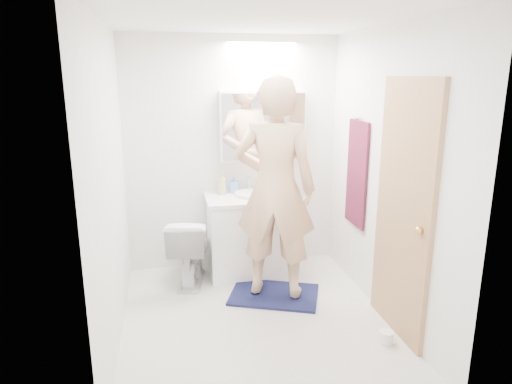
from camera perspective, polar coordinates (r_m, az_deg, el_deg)
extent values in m
plane|color=silver|center=(4.03, -0.01, -15.55)|extent=(2.50, 2.50, 0.00)
plane|color=white|center=(3.51, -0.01, 20.74)|extent=(2.50, 2.50, 0.00)
plane|color=white|center=(4.79, -2.91, 4.65)|extent=(2.50, 0.00, 2.50)
plane|color=white|center=(2.42, 5.75, -5.35)|extent=(2.50, 0.00, 2.50)
plane|color=white|center=(3.55, -17.73, 0.45)|extent=(0.00, 2.50, 2.50)
plane|color=white|center=(3.94, 15.89, 1.96)|extent=(0.00, 2.50, 2.50)
cube|color=white|center=(4.75, -0.38, -5.53)|extent=(0.90, 0.55, 0.78)
cube|color=white|center=(4.63, -0.39, -0.76)|extent=(0.95, 0.58, 0.04)
cylinder|color=white|center=(4.65, -0.46, -0.24)|extent=(0.36, 0.36, 0.03)
cylinder|color=silver|center=(4.82, -0.88, 1.07)|extent=(0.02, 0.02, 0.16)
cube|color=white|center=(4.73, 0.81, 8.21)|extent=(0.88, 0.14, 0.70)
cube|color=silver|center=(4.66, 1.01, 8.10)|extent=(0.84, 0.01, 0.66)
imported|color=white|center=(4.59, -8.25, -7.07)|extent=(0.49, 0.72, 0.68)
cube|color=#141D41|center=(4.41, 2.27, -12.60)|extent=(0.95, 0.80, 0.02)
imported|color=#DBAD83|center=(4.05, 2.41, 0.36)|extent=(0.84, 0.70, 1.97)
cube|color=tan|center=(3.68, 17.83, -2.27)|extent=(0.04, 0.80, 2.00)
sphere|color=gold|center=(3.43, 19.56, -4.51)|extent=(0.06, 0.06, 0.06)
cube|color=black|center=(4.44, 12.37, 2.22)|extent=(0.02, 0.42, 1.00)
cylinder|color=silver|center=(4.36, 12.59, 8.91)|extent=(0.07, 0.02, 0.02)
imported|color=#BFBB7C|center=(4.70, -4.28, 1.11)|extent=(0.10, 0.10, 0.23)
imported|color=#6191D0|center=(4.75, -2.75, 0.97)|extent=(0.09, 0.09, 0.18)
imported|color=#4661D4|center=(4.81, 1.86, 0.62)|extent=(0.13, 0.13, 0.09)
cylinder|color=white|center=(3.84, 15.82, -16.96)|extent=(0.11, 0.11, 0.10)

